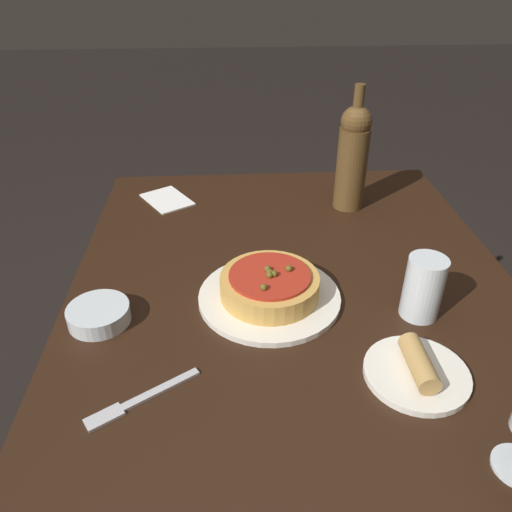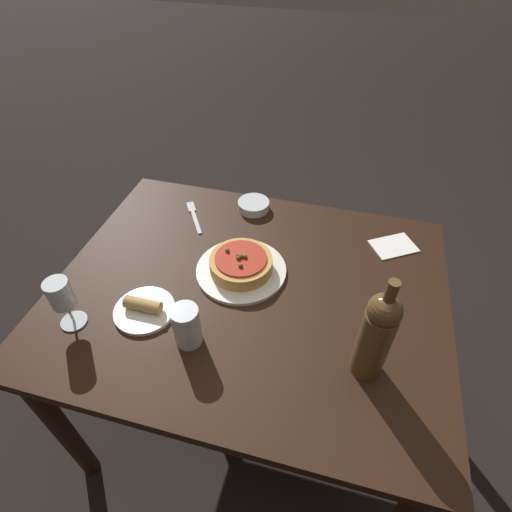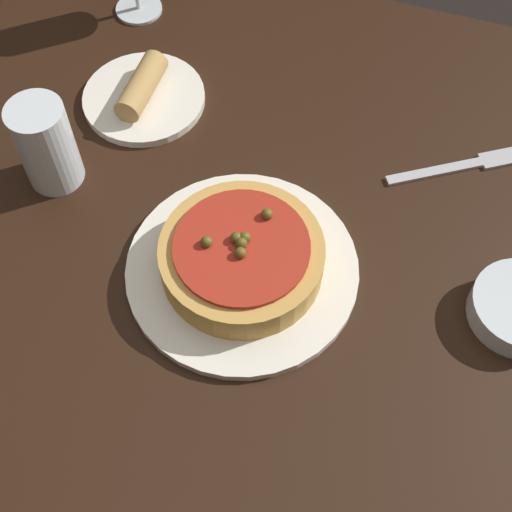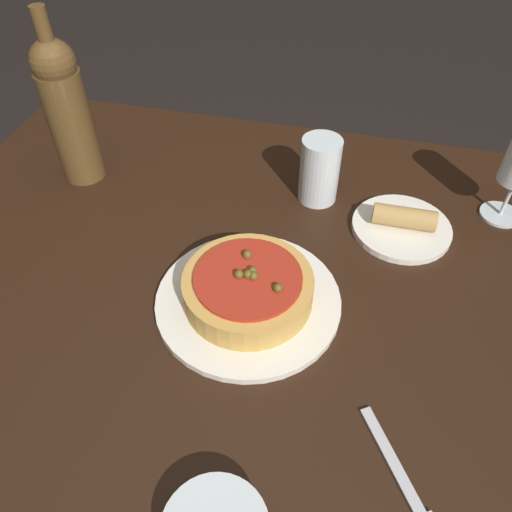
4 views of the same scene
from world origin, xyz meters
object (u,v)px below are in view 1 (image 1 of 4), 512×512
at_px(dining_table, 293,322).
at_px(wine_bottle, 353,156).
at_px(dinner_plate, 269,297).
at_px(fork, 137,401).
at_px(side_bowl, 99,314).
at_px(side_plate, 417,370).
at_px(pizza, 270,285).
at_px(water_cup, 423,287).

bearing_deg(dining_table, wine_bottle, -27.83).
xyz_separation_m(dinner_plate, fork, (-0.25, 0.23, -0.00)).
relative_size(wine_bottle, fork, 1.86).
xyz_separation_m(side_bowl, side_plate, (-0.18, -0.55, -0.00)).
height_order(dinner_plate, pizza, pizza).
height_order(side_bowl, fork, side_bowl).
height_order(dining_table, side_plate, side_plate).
relative_size(water_cup, side_plate, 0.72).
bearing_deg(dinner_plate, side_bowl, 98.26).
bearing_deg(dining_table, pizza, 126.68).
xyz_separation_m(dinner_plate, pizza, (-0.00, -0.00, 0.03)).
distance_m(wine_bottle, side_plate, 0.64).
xyz_separation_m(pizza, wine_bottle, (0.40, -0.25, 0.11)).
bearing_deg(side_plate, dining_table, 32.32).
height_order(dining_table, dinner_plate, dinner_plate).
xyz_separation_m(dinner_plate, side_plate, (-0.22, -0.23, 0.01)).
xyz_separation_m(water_cup, side_plate, (-0.16, 0.06, -0.05)).
xyz_separation_m(dinner_plate, water_cup, (-0.06, -0.28, 0.06)).
distance_m(side_bowl, fork, 0.22).
bearing_deg(fork, dinner_plate, -165.04).
distance_m(water_cup, side_bowl, 0.61).
bearing_deg(dining_table, side_bowl, 103.20).
xyz_separation_m(wine_bottle, fork, (-0.65, 0.48, -0.14)).
bearing_deg(side_bowl, wine_bottle, -51.98).
height_order(dining_table, water_cup, water_cup).
distance_m(dinner_plate, wine_bottle, 0.49).
bearing_deg(side_plate, pizza, 45.33).
relative_size(dining_table, side_bowl, 10.08).
distance_m(pizza, wine_bottle, 0.48).
bearing_deg(wine_bottle, pizza, 148.42).
height_order(dining_table, fork, fork).
distance_m(dinner_plate, water_cup, 0.30).
height_order(water_cup, fork, water_cup).
height_order(dining_table, wine_bottle, wine_bottle).
relative_size(wine_bottle, side_bowl, 2.75).
bearing_deg(wine_bottle, fork, 143.77).
distance_m(water_cup, side_plate, 0.18).
bearing_deg(wine_bottle, side_plate, 178.08).
distance_m(wine_bottle, water_cup, 0.47).
relative_size(pizza, water_cup, 1.57).
relative_size(dining_table, dinner_plate, 4.14).
distance_m(pizza, water_cup, 0.29).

